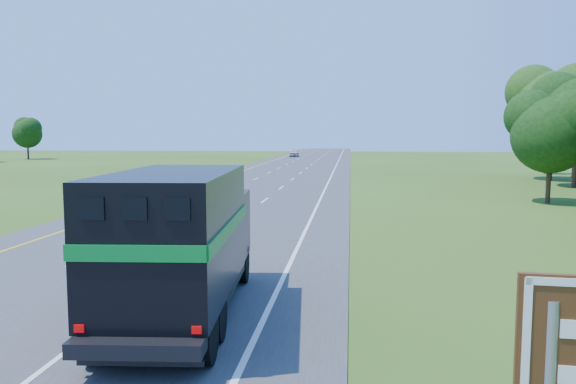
% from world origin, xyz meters
% --- Properties ---
extents(road, '(15.00, 260.00, 0.04)m').
position_xyz_m(road, '(0.00, 50.00, 0.02)').
color(road, '#38383A').
rests_on(road, ground).
extents(lane_markings, '(11.15, 260.00, 0.01)m').
position_xyz_m(lane_markings, '(0.00, 50.00, 0.04)').
color(lane_markings, yellow).
rests_on(lane_markings, road).
extents(horse_truck, '(3.09, 8.19, 3.56)m').
position_xyz_m(horse_truck, '(3.54, 13.95, 1.94)').
color(horse_truck, black).
rests_on(horse_truck, road).
extents(white_suv, '(2.93, 5.97, 1.63)m').
position_xyz_m(white_suv, '(-3.78, 34.14, 0.86)').
color(white_suv, white).
rests_on(white_suv, road).
extents(far_car, '(2.19, 4.76, 1.58)m').
position_xyz_m(far_car, '(-3.71, 112.52, 0.83)').
color(far_car, '#BAB9C1').
rests_on(far_car, road).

